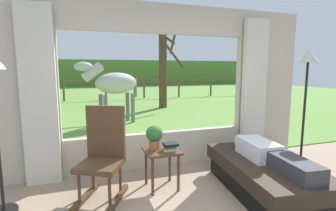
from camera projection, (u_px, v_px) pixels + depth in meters
back_wall_with_window at (159, 89)px, 4.02m from camera, size 5.20×0.12×2.55m
curtain_panel_left at (39, 97)px, 3.36m from camera, size 0.44×0.10×2.40m
curtain_panel_right at (254, 90)px, 4.43m from camera, size 0.44×0.10×2.40m
outdoor_pasture_lawn at (104, 97)px, 14.42m from camera, size 36.00×21.68×0.02m
distant_hill_ridge at (94, 73)px, 23.48m from camera, size 36.00×2.00×2.40m
recliner_sofa at (264, 176)px, 3.23m from camera, size 1.09×1.79×0.42m
reclining_person at (268, 154)px, 3.14m from camera, size 0.41×1.44×0.22m
rocking_chair at (103, 154)px, 3.08m from camera, size 0.72×0.81×1.12m
side_table at (162, 157)px, 3.33m from camera, size 0.44×0.44×0.52m
potted_plant at (154, 136)px, 3.32m from camera, size 0.22×0.22×0.32m
book_stack at (170, 147)px, 3.28m from camera, size 0.19×0.16×0.10m
floor_lamp_right at (307, 74)px, 3.84m from camera, size 0.32×0.32×1.84m
horse at (114, 84)px, 7.13m from camera, size 1.81×0.93×1.73m
pasture_tree at (163, 69)px, 10.11m from camera, size 1.48×1.22×3.24m
pasture_fence_line at (106, 85)px, 12.96m from camera, size 16.10×0.10×1.10m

